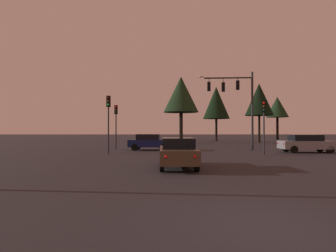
% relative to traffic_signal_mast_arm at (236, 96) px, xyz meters
% --- Properties ---
extents(ground_plane, '(168.00, 168.00, 0.00)m').
position_rel_traffic_signal_mast_arm_xyz_m(ground_plane, '(-4.94, 4.33, -5.21)').
color(ground_plane, '#262326').
rests_on(ground_plane, ground).
extents(traffic_signal_mast_arm, '(5.26, 0.61, 7.50)m').
position_rel_traffic_signal_mast_arm_xyz_m(traffic_signal_mast_arm, '(0.00, 0.00, 0.00)').
color(traffic_signal_mast_arm, '#232326').
rests_on(traffic_signal_mast_arm, ground).
extents(traffic_light_corner_left, '(0.36, 0.38, 4.23)m').
position_rel_traffic_signal_mast_arm_xyz_m(traffic_light_corner_left, '(1.07, -4.29, -2.20)').
color(traffic_light_corner_left, '#232326').
rests_on(traffic_light_corner_left, ground).
extents(traffic_light_corner_right, '(0.31, 0.36, 4.42)m').
position_rel_traffic_signal_mast_arm_xyz_m(traffic_light_corner_right, '(-11.81, 1.37, -2.08)').
color(traffic_light_corner_right, '#232326').
rests_on(traffic_light_corner_right, ground).
extents(traffic_light_median, '(0.31, 0.36, 4.67)m').
position_rel_traffic_signal_mast_arm_xyz_m(traffic_light_median, '(-11.41, -4.00, -1.91)').
color(traffic_light_median, '#232326').
rests_on(traffic_light_median, ground).
extents(car_nearside_lane, '(1.86, 4.23, 1.52)m').
position_rel_traffic_signal_mast_arm_xyz_m(car_nearside_lane, '(-6.19, -11.87, -4.41)').
color(car_nearside_lane, '#473828').
rests_on(car_nearside_lane, ground).
extents(car_crossing_left, '(4.10, 2.13, 1.52)m').
position_rel_traffic_signal_mast_arm_xyz_m(car_crossing_left, '(-8.32, -0.26, -4.41)').
color(car_crossing_left, '#0F1947').
rests_on(car_crossing_left, ground).
extents(car_crossing_right, '(4.57, 1.92, 1.52)m').
position_rel_traffic_signal_mast_arm_xyz_m(car_crossing_right, '(5.16, -3.07, -4.41)').
color(car_crossing_right, gray).
rests_on(car_crossing_right, ground).
extents(tree_behind_sign, '(4.22, 4.22, 9.00)m').
position_rel_traffic_signal_mast_arm_xyz_m(tree_behind_sign, '(7.40, 14.51, 1.32)').
color(tree_behind_sign, black).
rests_on(tree_behind_sign, ground).
extents(tree_left_far, '(3.60, 3.60, 7.49)m').
position_rel_traffic_signal_mast_arm_xyz_m(tree_left_far, '(11.97, 18.76, 0.51)').
color(tree_left_far, black).
rests_on(tree_left_far, ground).
extents(tree_center_horizon, '(4.95, 4.95, 9.50)m').
position_rel_traffic_signal_mast_arm_xyz_m(tree_center_horizon, '(-4.60, 11.98, 1.71)').
color(tree_center_horizon, black).
rests_on(tree_center_horizon, ground).
extents(tree_right_cluster, '(4.65, 4.65, 9.52)m').
position_rel_traffic_signal_mast_arm_xyz_m(tree_right_cluster, '(2.09, 20.81, 1.47)').
color(tree_right_cluster, black).
rests_on(tree_right_cluster, ground).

